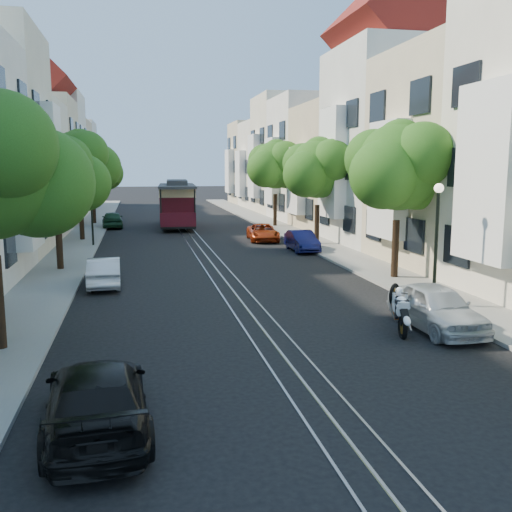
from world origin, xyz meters
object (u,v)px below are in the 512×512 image
tree_w_b (57,176)px  lamp_east (437,226)px  tree_e_c (319,170)px  parked_car_e_near (436,307)px  tree_e_b (400,169)px  parked_car_w_far (112,219)px  parked_car_w_near (97,398)px  parked_car_e_far (263,232)px  lamp_west (91,200)px  sportbike_rider (400,307)px  tree_e_d (276,166)px  parked_car_w_mid (104,272)px  tree_w_c (80,163)px  tree_w_d (93,169)px  parked_car_e_mid (302,241)px  cable_car (177,202)px

tree_w_b → lamp_east: tree_w_b is taller
tree_e_c → parked_car_e_near: size_ratio=1.62×
tree_e_b → parked_car_w_far: bearing=118.2°
tree_e_c → lamp_east: bearing=-93.4°
parked_car_w_near → tree_e_b: bearing=-137.6°
tree_e_b → parked_car_w_near: 17.36m
tree_e_b → parked_car_e_far: 14.70m
parked_car_e_near → lamp_west: bearing=119.0°
lamp_west → sportbike_rider: bearing=-63.8°
parked_car_e_far → tree_e_d: bearing=75.7°
parked_car_w_mid → tree_e_c: bearing=-142.9°
parked_car_e_near → tree_e_c: bearing=83.0°
sportbike_rider → tree_w_c: bearing=126.3°
tree_e_d → tree_w_d: (-14.40, 5.00, -0.27)m
tree_e_d → tree_e_b: bearing=-90.0°
tree_w_c → parked_car_w_far: size_ratio=1.82×
tree_e_d → parked_car_e_near: 29.74m
sportbike_rider → lamp_east: bearing=57.0°
tree_w_c → lamp_west: (0.84, -2.98, -2.22)m
tree_e_d → parked_car_e_mid: 13.98m
lamp_east → tree_w_c: bearing=122.6°
parked_car_e_far → parked_car_w_far: (-10.00, 10.21, 0.11)m
tree_e_d → parked_car_w_near: bearing=-108.8°
parked_car_e_near → parked_car_w_near: (-9.46, -4.84, -0.03)m
parked_car_e_near → parked_car_w_far: bearing=108.6°
tree_e_d → tree_w_c: size_ratio=0.97×
tree_w_d → parked_car_e_near: tree_w_d is taller
cable_car → tree_e_c: bearing=-54.8°
tree_e_b → tree_w_c: size_ratio=0.94×
parked_car_e_mid → parked_car_w_mid: 13.11m
sportbike_rider → parked_car_e_mid: size_ratio=0.48×
tree_e_d → lamp_east: tree_e_d is taller
parked_car_e_near → parked_car_e_mid: parked_car_e_near is taller
lamp_east → parked_car_e_near: 3.45m
lamp_east → parked_car_w_far: lamp_east is taller
tree_e_c → lamp_east: 16.10m
tree_w_c → parked_car_e_near: 26.72m
tree_w_c → cable_car: size_ratio=0.78×
tree_w_d → tree_e_c: bearing=-48.0°
tree_w_d → lamp_west: tree_w_d is taller
tree_e_d → parked_car_w_near: 36.38m
tree_e_d → parked_car_e_mid: size_ratio=1.90×
tree_e_b → parked_car_w_near: bearing=-133.7°
tree_e_d → parked_car_w_mid: 24.62m
parked_car_w_far → tree_w_d: bearing=-66.4°
sportbike_rider → parked_car_e_mid: 16.42m
parked_car_w_near → tree_e_d: bearing=-112.7°
tree_e_c → parked_car_e_near: tree_e_c is taller
tree_e_b → tree_w_c: tree_w_c is taller
parked_car_e_near → tree_e_b: bearing=73.2°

